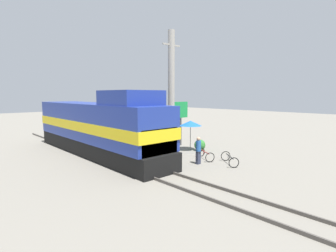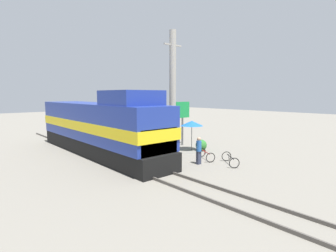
{
  "view_description": "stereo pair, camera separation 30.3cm",
  "coord_description": "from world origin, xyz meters",
  "views": [
    {
      "loc": [
        -9.35,
        -14.37,
        4.53
      ],
      "look_at": [
        1.2,
        -2.85,
        2.66
      ],
      "focal_mm": 28.0,
      "sensor_mm": 36.0,
      "label": 1
    },
    {
      "loc": [
        -9.12,
        -14.57,
        4.53
      ],
      "look_at": [
        1.2,
        -2.85,
        2.66
      ],
      "focal_mm": 28.0,
      "sensor_mm": 36.0,
      "label": 2
    }
  ],
  "objects": [
    {
      "name": "person_bystander",
      "position": [
        3.47,
        -3.32,
        0.99
      ],
      "size": [
        0.34,
        0.34,
        1.8
      ],
      "color": "#2D3347",
      "rests_on": "ground_plane"
    },
    {
      "name": "utility_pole",
      "position": [
        5.24,
        1.17,
        4.83
      ],
      "size": [
        1.8,
        0.54,
        9.6
      ],
      "color": "#9E998E",
      "rests_on": "ground_plane"
    },
    {
      "name": "ground_plane",
      "position": [
        0.0,
        0.0,
        0.0
      ],
      "size": [
        120.0,
        120.0,
        0.0
      ],
      "primitive_type": "plane",
      "color": "slate"
    },
    {
      "name": "bicycle_spare",
      "position": [
        4.97,
        -4.72,
        0.34
      ],
      "size": [
        1.67,
        1.85,
        0.67
      ],
      "rotation": [
        0.0,
        0.0,
        2.47
      ],
      "color": "black",
      "rests_on": "ground_plane"
    },
    {
      "name": "locomotive",
      "position": [
        0.0,
        3.56,
        2.1
      ],
      "size": [
        3.1,
        15.68,
        4.8
      ],
      "color": "black",
      "rests_on": "ground_plane"
    },
    {
      "name": "rail_near",
      "position": [
        -0.72,
        0.0,
        0.07
      ],
      "size": [
        0.08,
        36.23,
        0.15
      ],
      "primitive_type": "cube",
      "color": "#4C4742",
      "rests_on": "ground_plane"
    },
    {
      "name": "rail_far",
      "position": [
        0.72,
        0.0,
        0.07
      ],
      "size": [
        0.08,
        36.23,
        0.15
      ],
      "primitive_type": "cube",
      "color": "#4C4742",
      "rests_on": "ground_plane"
    },
    {
      "name": "shrub_cluster",
      "position": [
        6.75,
        -0.64,
        0.45
      ],
      "size": [
        0.91,
        0.91,
        0.91
      ],
      "primitive_type": "sphere",
      "color": "#2D722D",
      "rests_on": "ground_plane"
    },
    {
      "name": "bicycle",
      "position": [
        4.81,
        -2.79,
        0.34
      ],
      "size": [
        1.42,
        1.87,
        0.66
      ],
      "rotation": [
        0.0,
        0.0,
        2.65
      ],
      "color": "black",
      "rests_on": "ground_plane"
    },
    {
      "name": "billboard_sign",
      "position": [
        7.26,
        2.06,
        2.89
      ],
      "size": [
        1.64,
        0.12,
        3.91
      ],
      "color": "#595959",
      "rests_on": "ground_plane"
    },
    {
      "name": "vendor_umbrella",
      "position": [
        6.24,
        -0.05,
        2.23
      ],
      "size": [
        1.8,
        1.8,
        2.44
      ],
      "color": "#4C4C4C",
      "rests_on": "ground_plane"
    }
  ]
}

